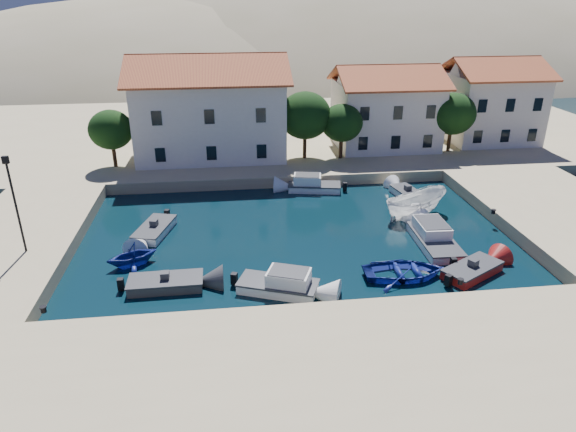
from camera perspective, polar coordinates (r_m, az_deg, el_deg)
The scene contains 22 objects.
ground at distance 28.08m, azimuth 3.76°, elevation -11.18°, with size 400.00×400.00×0.00m, color black.
quay_south at distance 23.18m, azimuth 6.66°, elevation -18.54°, with size 52.00×12.00×1.00m, color tan.
quay_east at distance 43.99m, azimuth 28.39°, elevation 0.01°, with size 11.00×20.00×1.00m, color tan.
quay_west at distance 38.85m, azimuth -28.11°, elevation -2.88°, with size 8.00×20.00×1.00m, color tan.
quay_north at distance 62.90m, azimuth -0.83°, elevation 9.35°, with size 80.00×36.00×1.00m, color tan.
hills at distance 153.53m, azimuth 2.65°, elevation 8.72°, with size 254.00×176.00×99.00m.
building_left at distance 51.61m, azimuth -8.67°, elevation 12.11°, with size 14.70×9.45×9.70m.
building_mid at distance 55.28m, azimuth 10.80°, elevation 11.97°, with size 10.50×8.40×8.30m.
building_right at distance 60.81m, azimuth 21.62°, elevation 12.04°, with size 9.45×8.40×8.80m.
trees at distance 50.18m, azimuth 3.65°, elevation 10.72°, with size 37.30×5.30×6.45m.
lamppost at distance 35.05m, azimuth -28.19°, elevation 2.00°, with size 0.35×0.25×6.22m.
bollards at distance 31.25m, azimuth 7.58°, elevation -4.98°, with size 29.36×9.56×0.30m.
motorboat_grey_sw at distance 31.24m, azimuth -13.43°, elevation -7.29°, with size 4.37×1.97×1.25m.
cabin_cruiser_south at distance 29.97m, azimuth -1.12°, elevation -7.58°, with size 5.00×3.51×1.60m.
rowboat_south at distance 32.45m, azimuth 12.74°, elevation -6.57°, with size 3.60×5.04×1.04m, color navy.
motorboat_red_se at distance 33.67m, azimuth 19.77°, elevation -5.71°, with size 4.41×3.60×1.25m.
cabin_cruiser_east at distance 36.54m, azimuth 15.99°, elevation -2.50°, with size 2.49×5.75×1.60m.
boat_east at distance 41.12m, azimuth 13.88°, elevation -0.01°, with size 2.13×5.65×2.18m, color white.
motorboat_white_ne at distance 44.75m, azimuth 13.11°, elevation 2.44°, with size 2.30×3.81×1.25m.
rowboat_west at distance 34.42m, azimuth -16.83°, elevation -5.19°, with size 2.73×3.16×1.66m, color navy.
motorboat_white_west at distance 38.20m, azimuth -14.59°, elevation -1.47°, with size 2.97×4.62×1.25m.
cabin_cruiser_north at distance 45.03m, azimuth 2.95°, elevation 3.42°, with size 4.83×2.76×1.60m.
Camera 1 is at (-4.64, -22.60, 16.00)m, focal length 32.00 mm.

